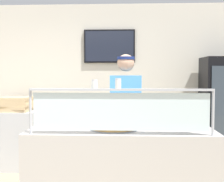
# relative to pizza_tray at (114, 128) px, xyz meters

# --- Properties ---
(shop_rear_unit) EXTENTS (6.31, 0.13, 2.70)m
(shop_rear_unit) POSITION_rel_pizza_tray_xyz_m (0.07, 2.22, 0.39)
(shop_rear_unit) COLOR silver
(shop_rear_unit) RESTS_ON ground
(serving_counter) EXTENTS (1.91, 0.71, 0.95)m
(serving_counter) POSITION_rel_pizza_tray_xyz_m (0.07, 0.02, -0.49)
(serving_counter) COLOR #BCB7B2
(serving_counter) RESTS_ON ground
(sneeze_guard) EXTENTS (1.73, 0.06, 0.43)m
(sneeze_guard) POSITION_rel_pizza_tray_xyz_m (0.07, -0.28, 0.26)
(sneeze_guard) COLOR #B2B5BC
(sneeze_guard) RESTS_ON serving_counter
(pizza_tray) EXTENTS (0.50, 0.50, 0.04)m
(pizza_tray) POSITION_rel_pizza_tray_xyz_m (0.00, 0.00, 0.00)
(pizza_tray) COLOR #9EA0A8
(pizza_tray) RESTS_ON serving_counter
(pizza_server) EXTENTS (0.13, 0.29, 0.01)m
(pizza_server) POSITION_rel_pizza_tray_xyz_m (0.04, -0.02, 0.02)
(pizza_server) COLOR #ADAFB7
(pizza_server) RESTS_ON pizza_tray
(parmesan_shaker) EXTENTS (0.06, 0.06, 0.09)m
(parmesan_shaker) POSITION_rel_pizza_tray_xyz_m (-0.17, -0.28, 0.45)
(parmesan_shaker) COLOR white
(parmesan_shaker) RESTS_ON sneeze_guard
(pepper_flake_shaker) EXTENTS (0.06, 0.06, 0.10)m
(pepper_flake_shaker) POSITION_rel_pizza_tray_xyz_m (0.05, -0.28, 0.46)
(pepper_flake_shaker) COLOR white
(pepper_flake_shaker) RESTS_ON sneeze_guard
(worker_figure) EXTENTS (0.41, 0.50, 1.76)m
(worker_figure) POSITION_rel_pizza_tray_xyz_m (0.12, 0.66, 0.04)
(worker_figure) COLOR #23232D
(worker_figure) RESTS_ON ground
(drink_fridge) EXTENTS (0.67, 0.66, 1.78)m
(drink_fridge) POSITION_rel_pizza_tray_xyz_m (1.64, 1.77, -0.08)
(drink_fridge) COLOR black
(drink_fridge) RESTS_ON ground
(prep_shelf) EXTENTS (0.70, 0.55, 0.92)m
(prep_shelf) POSITION_rel_pizza_tray_xyz_m (-1.66, 1.73, -0.51)
(prep_shelf) COLOR #B7BABF
(prep_shelf) RESTS_ON ground
(pizza_box_stack) EXTENTS (0.50, 0.49, 0.22)m
(pizza_box_stack) POSITION_rel_pizza_tray_xyz_m (-1.66, 1.73, 0.07)
(pizza_box_stack) COLOR tan
(pizza_box_stack) RESTS_ON prep_shelf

